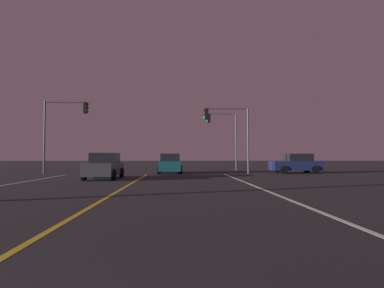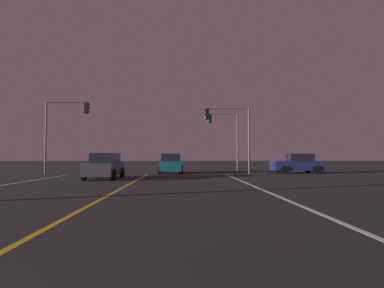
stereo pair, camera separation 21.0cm
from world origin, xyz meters
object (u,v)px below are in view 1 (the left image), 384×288
car_crossing_side (296,164)px  traffic_light_near_right (227,125)px  traffic_light_far_right (222,128)px  traffic_light_near_left (65,120)px  car_ahead_far (170,164)px  street_lamp_right_near (383,41)px  car_oncoming (104,166)px

car_crossing_side → traffic_light_near_right: traffic_light_near_right is taller
traffic_light_far_right → traffic_light_near_left: bearing=21.9°
car_ahead_far → traffic_light_near_right: 5.89m
car_crossing_side → street_lamp_right_near: (-4.62, -18.84, 3.86)m
car_crossing_side → traffic_light_near_right: 7.22m
car_crossing_side → car_ahead_far: same height
traffic_light_near_left → traffic_light_far_right: size_ratio=1.02×
car_oncoming → car_crossing_side: size_ratio=1.00×
traffic_light_near_right → traffic_light_near_left: 13.31m
street_lamp_right_near → traffic_light_near_left: bearing=-49.7°
traffic_light_far_right → car_crossing_side: bearing=143.7°
car_ahead_far → street_lamp_right_near: (6.41, -18.92, 3.86)m
traffic_light_near_right → traffic_light_near_left: bearing=0.0°
car_crossing_side → traffic_light_near_right: bearing=10.5°
traffic_light_near_left → car_ahead_far: bearing=8.2°
car_oncoming → traffic_light_near_right: size_ratio=0.78×
traffic_light_near_right → traffic_light_far_right: (0.40, 5.50, 0.17)m
car_ahead_far → traffic_light_near_right: traffic_light_near_right is taller
traffic_light_near_right → traffic_light_far_right: bearing=-94.2°
traffic_light_near_right → traffic_light_far_right: traffic_light_far_right is taller
car_oncoming → traffic_light_near_right: 10.78m
car_crossing_side → car_ahead_far: 11.03m
car_oncoming → street_lamp_right_near: 16.85m
traffic_light_near_left → street_lamp_right_near: street_lamp_right_near is taller
car_crossing_side → street_lamp_right_near: size_ratio=0.59×
car_oncoming → car_ahead_far: size_ratio=1.00×
traffic_light_near_left → traffic_light_far_right: traffic_light_near_left is taller
car_crossing_side → car_ahead_far: (-11.03, 0.07, 0.00)m
traffic_light_near_right → street_lamp_right_near: size_ratio=0.75×
car_oncoming → car_crossing_side: bearing=112.5°
car_crossing_side → traffic_light_near_left: (-19.62, -1.16, 3.60)m
traffic_light_near_right → traffic_light_near_left: (-13.31, 0.00, 0.30)m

